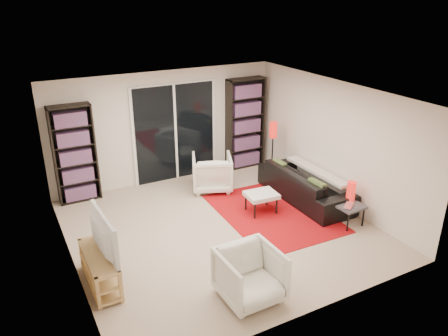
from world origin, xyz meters
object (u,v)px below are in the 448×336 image
(sofa, at_px, (305,184))
(side_table, at_px, (349,207))
(tv_stand, at_px, (100,269))
(bookshelf_right, at_px, (245,123))
(ottoman, at_px, (261,196))
(bookshelf_left, at_px, (75,154))
(floor_lamp, at_px, (273,136))
(armchair_front, at_px, (250,276))
(armchair_back, at_px, (212,172))

(sofa, distance_m, side_table, 1.19)
(sofa, bearing_deg, tv_stand, 101.16)
(bookshelf_right, xyz_separation_m, ottoman, (-0.93, -2.18, -0.70))
(bookshelf_left, bearing_deg, floor_lamp, -11.71)
(bookshelf_left, xyz_separation_m, ottoman, (2.92, -2.18, -0.63))
(bookshelf_left, relative_size, side_table, 3.91)
(bookshelf_right, distance_m, floor_lamp, 0.87)
(tv_stand, distance_m, ottoman, 3.30)
(armchair_front, bearing_deg, side_table, 18.40)
(bookshelf_left, bearing_deg, tv_stand, -95.67)
(bookshelf_left, distance_m, armchair_front, 4.49)
(ottoman, distance_m, side_table, 1.59)
(side_table, bearing_deg, armchair_front, -160.87)
(tv_stand, relative_size, floor_lamp, 0.89)
(tv_stand, relative_size, ottoman, 1.86)
(armchair_back, bearing_deg, side_table, 143.77)
(side_table, bearing_deg, armchair_back, 120.66)
(bookshelf_left, xyz_separation_m, side_table, (4.05, -3.30, -0.62))
(bookshelf_left, bearing_deg, side_table, -39.19)
(side_table, bearing_deg, tv_stand, 175.19)
(armchair_front, xyz_separation_m, side_table, (2.61, 0.91, -0.01))
(bookshelf_right, distance_m, tv_stand, 5.14)
(bookshelf_left, relative_size, tv_stand, 1.72)
(bookshelf_right, height_order, side_table, bookshelf_right)
(tv_stand, distance_m, floor_lamp, 4.88)
(bookshelf_left, xyz_separation_m, armchair_back, (2.57, -0.81, -0.60))
(sofa, relative_size, armchair_front, 2.71)
(tv_stand, bearing_deg, floor_lamp, 25.72)
(bookshelf_left, xyz_separation_m, bookshelf_right, (3.85, -0.00, 0.07))
(bookshelf_right, bearing_deg, sofa, -85.92)
(tv_stand, bearing_deg, ottoman, 13.30)
(bookshelf_right, bearing_deg, tv_stand, -144.68)
(sofa, xyz_separation_m, side_table, (0.05, -1.18, 0.03))
(bookshelf_right, height_order, ottoman, bookshelf_right)
(floor_lamp, bearing_deg, tv_stand, -154.28)
(bookshelf_left, height_order, tv_stand, bookshelf_left)
(side_table, bearing_deg, ottoman, 135.03)
(floor_lamp, bearing_deg, bookshelf_right, 103.82)
(bookshelf_right, xyz_separation_m, tv_stand, (-4.14, -2.93, -0.79))
(armchair_front, bearing_deg, bookshelf_right, 59.43)
(ottoman, bearing_deg, tv_stand, -166.70)
(tv_stand, bearing_deg, bookshelf_left, 84.33)
(sofa, xyz_separation_m, ottoman, (-1.08, -0.06, 0.02))
(sofa, bearing_deg, floor_lamp, -2.15)
(sofa, distance_m, floor_lamp, 1.43)
(tv_stand, relative_size, side_table, 2.27)
(sofa, xyz_separation_m, armchair_back, (-1.43, 1.31, 0.05))
(bookshelf_left, height_order, side_table, bookshelf_left)
(tv_stand, distance_m, side_table, 4.36)
(bookshelf_left, relative_size, armchair_front, 2.40)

